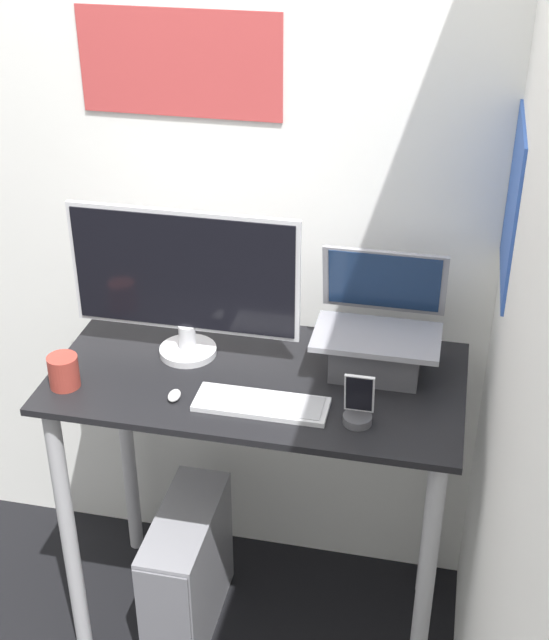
{
  "coord_description": "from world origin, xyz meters",
  "views": [
    {
      "loc": [
        0.48,
        -1.71,
        2.31
      ],
      "look_at": [
        0.05,
        0.29,
        1.14
      ],
      "focal_mm": 50.0,
      "sensor_mm": 36.0,
      "label": 1
    }
  ],
  "objects_px": {
    "mouse": "(174,396)",
    "cell_phone": "(358,409)",
    "monitor": "(184,282)",
    "laptop": "(377,342)",
    "keyboard": "(261,404)",
    "computer_tower": "(187,571)"
  },
  "relations": [
    {
      "from": "mouse",
      "to": "cell_phone",
      "type": "height_order",
      "value": "cell_phone"
    },
    {
      "from": "cell_phone",
      "to": "keyboard",
      "type": "bearing_deg",
      "value": 177.06
    },
    {
      "from": "monitor",
      "to": "mouse",
      "type": "distance_m",
      "value": 0.32
    },
    {
      "from": "laptop",
      "to": "computer_tower",
      "type": "distance_m",
      "value": 0.99
    },
    {
      "from": "laptop",
      "to": "monitor",
      "type": "xyz_separation_m",
      "value": [
        -0.53,
        -0.02,
        0.14
      ]
    },
    {
      "from": "monitor",
      "to": "cell_phone",
      "type": "bearing_deg",
      "value": -23.41
    },
    {
      "from": "keyboard",
      "to": "computer_tower",
      "type": "height_order",
      "value": "keyboard"
    },
    {
      "from": "laptop",
      "to": "computer_tower",
      "type": "relative_size",
      "value": 0.74
    },
    {
      "from": "cell_phone",
      "to": "monitor",
      "type": "bearing_deg",
      "value": 156.59
    },
    {
      "from": "computer_tower",
      "to": "monitor",
      "type": "bearing_deg",
      "value": 89.53
    },
    {
      "from": "cell_phone",
      "to": "computer_tower",
      "type": "height_order",
      "value": "cell_phone"
    },
    {
      "from": "laptop",
      "to": "monitor",
      "type": "relative_size",
      "value": 0.53
    },
    {
      "from": "monitor",
      "to": "keyboard",
      "type": "height_order",
      "value": "monitor"
    },
    {
      "from": "laptop",
      "to": "cell_phone",
      "type": "distance_m",
      "value": 0.25
    },
    {
      "from": "monitor",
      "to": "cell_phone",
      "type": "xyz_separation_m",
      "value": [
        0.52,
        -0.22,
        -0.19
      ]
    },
    {
      "from": "keyboard",
      "to": "computer_tower",
      "type": "relative_size",
      "value": 0.76
    },
    {
      "from": "monitor",
      "to": "keyboard",
      "type": "distance_m",
      "value": 0.4
    },
    {
      "from": "mouse",
      "to": "cell_phone",
      "type": "bearing_deg",
      "value": 0.39
    },
    {
      "from": "monitor",
      "to": "keyboard",
      "type": "relative_size",
      "value": 1.83
    },
    {
      "from": "keyboard",
      "to": "cell_phone",
      "type": "bearing_deg",
      "value": -2.94
    },
    {
      "from": "laptop",
      "to": "mouse",
      "type": "height_order",
      "value": "laptop"
    },
    {
      "from": "laptop",
      "to": "mouse",
      "type": "xyz_separation_m",
      "value": [
        -0.5,
        -0.25,
        -0.08
      ]
    }
  ]
}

